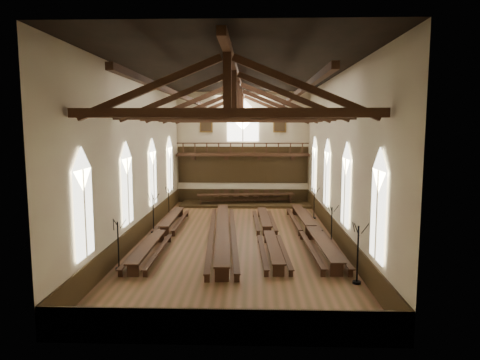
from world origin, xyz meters
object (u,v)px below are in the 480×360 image
object	(u,v)px
dais	(246,204)
high_table	(246,195)
refectory_row_d	(311,229)
candelabrum_right_far	(314,209)
candelabrum_right_near	(357,265)
refectory_row_b	(222,231)
refectory_row_c	(268,231)
candelabrum_left_far	(169,208)
candelabrum_right_mid	(331,233)
candelabrum_left_mid	(153,221)
candelabrum_left_near	(119,254)
refectory_row_a	(162,231)

from	to	relation	value
dais	high_table	distance (m)	0.78
refectory_row_d	candelabrum_right_far	size ratio (longest dim) A/B	6.12
refectory_row_d	candelabrum_right_far	world-z (taller)	candelabrum_right_far
refectory_row_d	candelabrum_right_near	world-z (taller)	candelabrum_right_near
refectory_row_b	refectory_row_c	size ratio (longest dim) A/B	1.09
candelabrum_right_far	refectory_row_b	bearing A→B (deg)	-135.40
refectory_row_b	high_table	distance (m)	11.79
candelabrum_left_far	candelabrum_right_near	distance (m)	17.79
refectory_row_b	dais	world-z (taller)	refectory_row_b
candelabrum_right_mid	candelabrum_right_far	distance (m)	7.24
candelabrum_left_mid	candelabrum_left_near	bearing A→B (deg)	-90.00
candelabrum_right_near	high_table	bearing A→B (deg)	105.55
refectory_row_b	dais	distance (m)	11.80
refectory_row_b	candelabrum_right_near	world-z (taller)	candelabrum_right_near
refectory_row_c	dais	bearing A→B (deg)	97.76
candelabrum_left_near	candelabrum_left_mid	distance (m)	7.28
refectory_row_b	candelabrum_right_far	size ratio (longest dim) A/B	6.29
refectory_row_c	candelabrum_left_far	distance (m)	9.88
refectory_row_b	refectory_row_c	distance (m)	2.82
refectory_row_d	refectory_row_a	bearing A→B (deg)	-176.17
candelabrum_left_mid	refectory_row_a	bearing A→B (deg)	-61.01
refectory_row_c	refectory_row_d	distance (m)	2.75
refectory_row_d	candelabrum_left_far	size ratio (longest dim) A/B	6.36
refectory_row_b	refectory_row_d	xyz separation A→B (m)	(5.52, 0.70, -0.03)
dais	candelabrum_left_mid	bearing A→B (deg)	-120.25
candelabrum_right_near	candelabrum_right_far	bearing A→B (deg)	90.00
high_table	refectory_row_a	bearing A→B (deg)	-113.10
dais	candelabrum_right_far	bearing A→B (deg)	-45.45
candelabrum_left_near	candelabrum_left_mid	size ratio (longest dim) A/B	0.96
dais	candelabrum_right_far	size ratio (longest dim) A/B	4.77
candelabrum_left_near	candelabrum_right_far	bearing A→B (deg)	47.21
candelabrum_right_near	candelabrum_right_mid	bearing A→B (deg)	90.00
refectory_row_a	high_table	world-z (taller)	high_table
refectory_row_d	candelabrum_right_mid	distance (m)	1.83
candelabrum_left_near	candelabrum_left_far	distance (m)	12.38
refectory_row_a	candelabrum_right_mid	xyz separation A→B (m)	(10.21, -0.92, 0.21)
refectory_row_b	refectory_row_d	world-z (taller)	refectory_row_b
dais	candelabrum_right_near	distance (m)	19.58
high_table	candelabrum_left_near	world-z (taller)	candelabrum_left_near
refectory_row_b	dais	xyz separation A→B (m)	(1.24, 11.72, -0.49)
refectory_row_b	candelabrum_right_near	xyz separation A→B (m)	(6.48, -7.13, 0.25)
dais	high_table	size ratio (longest dim) A/B	1.32
high_table	candelabrum_right_near	xyz separation A→B (m)	(5.25, -18.85, -0.04)
refectory_row_d	high_table	size ratio (longest dim) A/B	1.70
refectory_row_c	candelabrum_right_mid	bearing A→B (deg)	-16.62
dais	candelabrum_right_mid	distance (m)	13.63
candelabrum_left_mid	candelabrum_right_near	size ratio (longest dim) A/B	0.95
candelabrum_left_mid	candelabrum_right_near	xyz separation A→B (m)	(11.10, -8.81, 0.04)
candelabrum_left_mid	candelabrum_right_far	bearing A→B (deg)	23.00
refectory_row_b	candelabrum_left_near	xyz separation A→B (m)	(-4.62, -5.59, 0.17)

